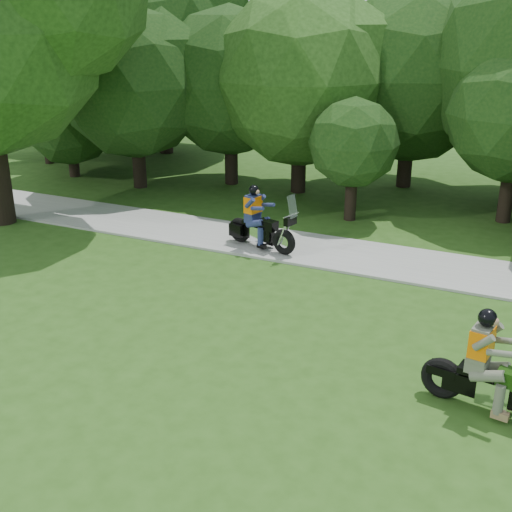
% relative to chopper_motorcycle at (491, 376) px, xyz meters
% --- Properties ---
extents(ground, '(100.00, 100.00, 0.00)m').
position_rel_chopper_motorcycle_xyz_m(ground, '(-2.69, -2.71, -0.59)').
color(ground, '#284E16').
rests_on(ground, ground).
extents(walkway, '(60.00, 2.20, 0.06)m').
position_rel_chopper_motorcycle_xyz_m(walkway, '(-2.69, 5.29, -0.56)').
color(walkway, gray).
rests_on(walkway, ground).
extents(chopper_motorcycle, '(2.25, 0.76, 1.61)m').
position_rel_chopper_motorcycle_xyz_m(chopper_motorcycle, '(0.00, 0.00, 0.00)').
color(chopper_motorcycle, black).
rests_on(chopper_motorcycle, ground).
extents(touring_motorcycle, '(2.00, 0.96, 1.54)m').
position_rel_chopper_motorcycle_xyz_m(touring_motorcycle, '(-5.91, 4.82, 0.03)').
color(touring_motorcycle, black).
rests_on(touring_motorcycle, walkway).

